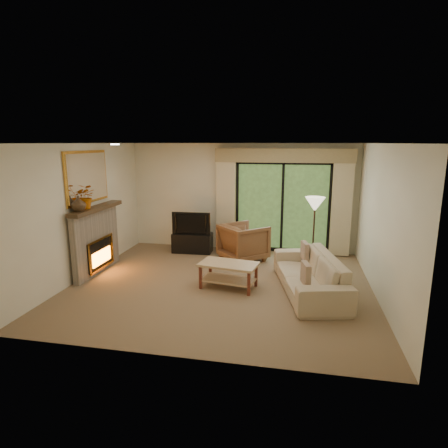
% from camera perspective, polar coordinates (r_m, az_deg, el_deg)
% --- Properties ---
extents(floor, '(5.50, 5.50, 0.00)m').
position_cam_1_polar(floor, '(7.13, -0.48, -9.18)').
color(floor, '#84694B').
rests_on(floor, ground).
extents(ceiling, '(5.50, 5.50, 0.00)m').
position_cam_1_polar(ceiling, '(6.64, -0.52, 12.20)').
color(ceiling, white).
rests_on(ceiling, ground).
extents(wall_back, '(5.00, 0.00, 5.00)m').
position_cam_1_polar(wall_back, '(9.19, 2.68, 4.09)').
color(wall_back, beige).
rests_on(wall_back, ground).
extents(wall_front, '(5.00, 0.00, 5.00)m').
position_cam_1_polar(wall_front, '(4.42, -7.12, -5.06)').
color(wall_front, beige).
rests_on(wall_front, ground).
extents(wall_left, '(0.00, 5.00, 5.00)m').
position_cam_1_polar(wall_left, '(7.80, -20.71, 1.82)').
color(wall_left, beige).
rests_on(wall_left, ground).
extents(wall_right, '(0.00, 5.00, 5.00)m').
position_cam_1_polar(wall_right, '(6.78, 22.92, 0.16)').
color(wall_right, beige).
rests_on(wall_right, ground).
extents(fireplace, '(0.24, 1.70, 1.37)m').
position_cam_1_polar(fireplace, '(8.03, -18.91, -2.26)').
color(fireplace, gray).
rests_on(fireplace, floor).
extents(mirror, '(0.07, 1.45, 1.02)m').
position_cam_1_polar(mirror, '(7.86, -20.09, 6.74)').
color(mirror, gold).
rests_on(mirror, wall_left).
extents(sliding_door, '(2.26, 0.10, 2.16)m').
position_cam_1_polar(sliding_door, '(9.08, 8.88, 2.57)').
color(sliding_door, black).
rests_on(sliding_door, floor).
extents(curtain_left, '(0.45, 0.18, 2.35)m').
position_cam_1_polar(curtain_left, '(9.11, 0.34, 3.39)').
color(curtain_left, beige).
rests_on(curtain_left, floor).
extents(curtain_right, '(0.45, 0.18, 2.35)m').
position_cam_1_polar(curtain_right, '(9.01, 17.48, 2.71)').
color(curtain_right, beige).
rests_on(curtain_right, floor).
extents(cornice, '(3.20, 0.24, 0.32)m').
position_cam_1_polar(cornice, '(8.87, 9.11, 10.27)').
color(cornice, '#9F895D').
rests_on(cornice, wall_back).
extents(media_console, '(0.95, 0.46, 0.47)m').
position_cam_1_polar(media_console, '(9.11, -4.84, -2.86)').
color(media_console, black).
rests_on(media_console, floor).
extents(tv, '(0.93, 0.15, 0.53)m').
position_cam_1_polar(tv, '(9.00, -4.90, 0.23)').
color(tv, black).
rests_on(tv, media_console).
extents(armchair, '(1.28, 1.28, 0.83)m').
position_cam_1_polar(armchair, '(8.45, 2.97, -2.77)').
color(armchair, brown).
rests_on(armchair, floor).
extents(sofa, '(1.38, 2.43, 0.67)m').
position_cam_1_polar(sofa, '(6.89, 12.83, -7.32)').
color(sofa, tan).
rests_on(sofa, floor).
extents(pillow_near, '(0.17, 0.36, 0.35)m').
position_cam_1_polar(pillow_near, '(6.19, 12.35, -7.40)').
color(pillow_near, brown).
rests_on(pillow_near, sofa).
extents(pillow_far, '(0.16, 0.35, 0.34)m').
position_cam_1_polar(pillow_far, '(7.45, 12.20, -4.03)').
color(pillow_far, brown).
rests_on(pillow_far, sofa).
extents(coffee_table, '(1.12, 0.73, 0.47)m').
position_cam_1_polar(coffee_table, '(6.91, 0.71, -7.82)').
color(coffee_table, tan).
rests_on(coffee_table, floor).
extents(floor_lamp, '(0.49, 0.49, 1.52)m').
position_cam_1_polar(floor_lamp, '(8.02, 13.48, -1.38)').
color(floor_lamp, '#FAEAC3').
rests_on(floor_lamp, floor).
extents(vase, '(0.27, 0.27, 0.29)m').
position_cam_1_polar(vase, '(7.40, -21.32, 2.92)').
color(vase, '#402D1B').
rests_on(vase, fireplace).
extents(branches, '(0.48, 0.43, 0.47)m').
position_cam_1_polar(branches, '(7.59, -20.38, 3.93)').
color(branches, '#AE550A').
rests_on(branches, fireplace).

